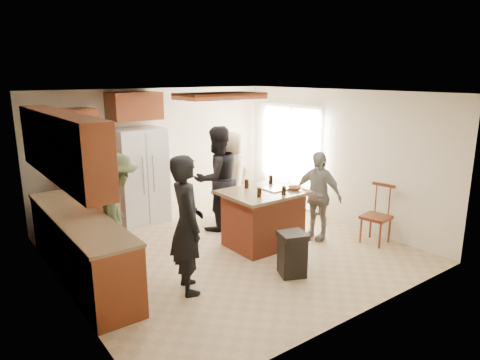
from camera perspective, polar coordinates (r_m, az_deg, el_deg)
room_shell at (r=10.81m, az=12.58°, el=3.47°), size 8.00×5.20×5.00m
person_front_left at (r=5.49m, az=-7.09°, el=-5.94°), size 0.64×0.76×1.81m
person_behind_left at (r=7.66m, az=-3.08°, el=0.17°), size 0.92×0.57×1.89m
person_behind_right at (r=8.23m, az=-1.13°, el=0.56°), size 0.88×0.61×1.72m
person_side_right at (r=7.37m, az=10.26°, el=-2.03°), size 0.64×0.97×1.52m
person_counter at (r=6.34m, az=-15.97°, el=-4.13°), size 0.83×1.21×1.71m
left_cabinetry at (r=6.15m, az=-21.29°, el=-4.13°), size 0.64×3.00×2.30m
back_wall_units at (r=7.98m, az=-18.79°, el=3.21°), size 1.80×0.60×2.45m
refrigerator at (r=8.26m, az=-13.21°, el=0.53°), size 0.90×0.76×1.80m
kitchen_island at (r=7.04m, az=3.11°, el=-5.03°), size 1.28×1.03×0.93m
island_items at (r=6.97m, az=5.12°, el=-1.01°), size 0.91×0.74×0.15m
trash_bin at (r=6.11m, az=6.98°, el=-9.72°), size 0.45×0.45×0.63m
spindle_chair at (r=7.50m, az=17.76°, el=-4.69°), size 0.48×0.48×0.99m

